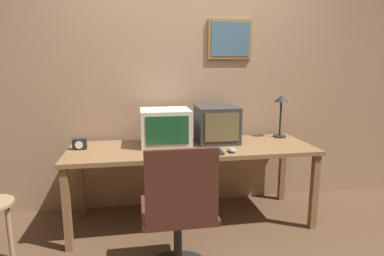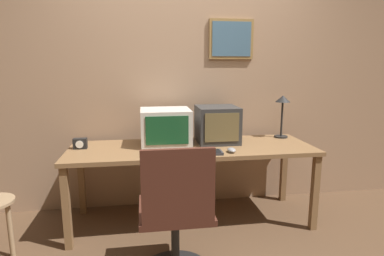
{
  "view_description": "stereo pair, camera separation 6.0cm",
  "coord_description": "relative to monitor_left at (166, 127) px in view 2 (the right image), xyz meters",
  "views": [
    {
      "loc": [
        -0.48,
        -1.88,
        1.42
      ],
      "look_at": [
        0.0,
        0.84,
        0.88
      ],
      "focal_mm": 30.0,
      "sensor_mm": 36.0,
      "label": 1
    },
    {
      "loc": [
        -0.42,
        -1.89,
        1.42
      ],
      "look_at": [
        0.0,
        0.84,
        0.88
      ],
      "focal_mm": 30.0,
      "sensor_mm": 36.0,
      "label": 2
    }
  ],
  "objects": [
    {
      "name": "office_chair",
      "position": [
        -0.01,
        -0.94,
        -0.46
      ],
      "size": [
        0.5,
        0.5,
        0.95
      ],
      "color": "black",
      "rests_on": "ground_plane"
    },
    {
      "name": "desk_lamp",
      "position": [
        1.16,
        0.1,
        0.15
      ],
      "size": [
        0.14,
        0.14,
        0.42
      ],
      "color": "black",
      "rests_on": "desk"
    },
    {
      "name": "mouse_near_keyboard",
      "position": [
        0.52,
        -0.37,
        -0.14
      ],
      "size": [
        0.07,
        0.11,
        0.04
      ],
      "color": "gray",
      "rests_on": "desk"
    },
    {
      "name": "wall_back",
      "position": [
        0.23,
        0.33,
        0.43
      ],
      "size": [
        8.0,
        0.08,
        2.6
      ],
      "color": "tan",
      "rests_on": "ground_plane"
    },
    {
      "name": "monitor_left",
      "position": [
        0.0,
        0.0,
        0.0
      ],
      "size": [
        0.44,
        0.41,
        0.32
      ],
      "color": "beige",
      "rests_on": "desk"
    },
    {
      "name": "keyboard_main",
      "position": [
        0.22,
        -0.39,
        -0.15
      ],
      "size": [
        0.42,
        0.13,
        0.03
      ],
      "color": "#333338",
      "rests_on": "desk"
    },
    {
      "name": "desk",
      "position": [
        0.22,
        -0.13,
        -0.23
      ],
      "size": [
        2.15,
        0.72,
        0.71
      ],
      "color": "olive",
      "rests_on": "ground_plane"
    },
    {
      "name": "monitor_right",
      "position": [
        0.48,
        0.01,
        0.01
      ],
      "size": [
        0.37,
        0.38,
        0.33
      ],
      "color": "#333333",
      "rests_on": "desk"
    },
    {
      "name": "desk_clock",
      "position": [
        -0.74,
        -0.05,
        -0.12
      ],
      "size": [
        0.11,
        0.07,
        0.09
      ],
      "color": "black",
      "rests_on": "desk"
    }
  ]
}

